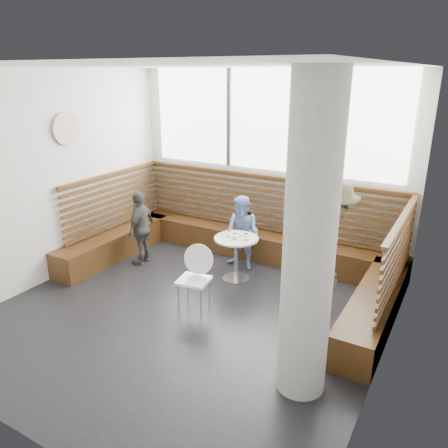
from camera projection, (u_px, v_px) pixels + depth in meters
The scene contains 15 objects.
room at pixel (184, 201), 5.46m from camera, with size 5.00×5.00×3.20m.
booth at pixel (247, 244), 7.30m from camera, with size 5.00×2.50×1.44m.
concrete_column at pixel (309, 245), 4.09m from camera, with size 0.50×0.50×3.20m, color gray.
wall_art at pixel (66, 129), 6.71m from camera, with size 0.50×0.50×0.03m, color white.
cafe_table at pixel (236, 250), 6.82m from camera, with size 0.69×0.69×0.71m.
cafe_chair at pixel (196, 273), 5.98m from camera, with size 0.43×0.42×0.90m.
adult_man at pixel (330, 246), 5.88m from camera, with size 1.18×0.68×1.83m, color #494831.
child_back at pixel (243, 233), 7.20m from camera, with size 0.60×0.47×1.24m, color #7A91D4.
child_left at pixel (141, 228), 7.40m from camera, with size 0.74×0.31×1.27m, color #46443F.
plate_near at pixel (232, 235), 6.84m from camera, with size 0.20×0.20×0.01m, color white.
plate_far at pixel (245, 235), 6.86m from camera, with size 0.18×0.18×0.01m, color white.
glass_left at pixel (228, 233), 6.78m from camera, with size 0.07×0.07×0.10m, color white.
glass_mid at pixel (235, 237), 6.66m from camera, with size 0.06×0.06×0.10m, color white.
glass_right at pixel (246, 237), 6.65m from camera, with size 0.06×0.06×0.10m, color white.
menu_card at pixel (237, 242), 6.57m from camera, with size 0.21×0.15×0.00m, color #A5C64C.
Camera 1 is at (3.05, -4.29, 3.14)m, focal length 35.00 mm.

